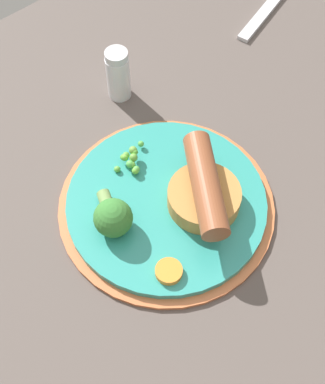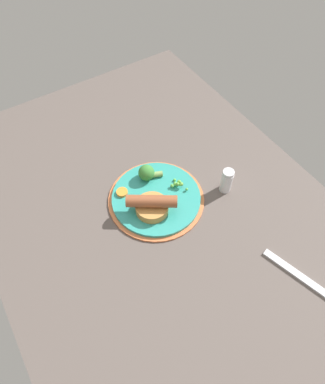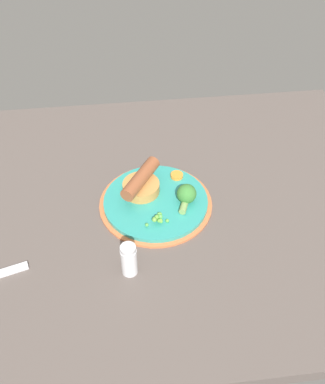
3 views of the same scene
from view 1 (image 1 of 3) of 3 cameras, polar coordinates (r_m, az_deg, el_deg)
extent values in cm
cube|color=#564C47|center=(61.48, 1.65, -2.34)|extent=(110.00, 80.00, 3.00)
cylinder|color=#CC6B3D|center=(59.97, 0.41, -1.47)|extent=(24.23, 24.23, 0.50)
cylinder|color=teal|center=(59.58, 0.42, -1.25)|extent=(22.29, 22.29, 1.40)
cylinder|color=#BC8442|center=(57.98, 4.44, -0.61)|extent=(7.97, 7.97, 2.32)
cylinder|color=#472614|center=(57.12, 4.51, -0.08)|extent=(6.38, 6.38, 0.30)
cylinder|color=brown|center=(55.74, 4.62, 0.81)|extent=(9.09, 11.64, 2.98)
sphere|color=#5EB139|center=(61.25, -4.21, 3.72)|extent=(0.73, 0.73, 0.73)
sphere|color=#5EB340|center=(60.59, -3.28, 2.93)|extent=(0.82, 0.82, 0.82)
sphere|color=#5EA23B|center=(60.74, -3.11, 3.69)|extent=(0.97, 0.97, 0.97)
sphere|color=#53AE47|center=(62.62, -2.32, 5.15)|extent=(0.72, 0.72, 0.72)
sphere|color=#66A43F|center=(61.10, -3.39, 4.31)|extent=(0.98, 0.98, 0.98)
sphere|color=#56AB3A|center=(61.02, -3.10, 4.19)|extent=(0.75, 0.75, 0.75)
sphere|color=#63B138|center=(61.08, -4.05, 3.70)|extent=(0.84, 0.84, 0.84)
sphere|color=#66B63C|center=(60.38, -2.93, 2.27)|extent=(0.81, 0.81, 0.81)
sphere|color=#58A03A|center=(61.18, -3.90, 3.94)|extent=(0.80, 0.80, 0.80)
sphere|color=#55AD48|center=(60.42, -2.82, 2.42)|extent=(0.83, 0.83, 0.83)
sphere|color=#52B44C|center=(60.58, -3.48, 2.99)|extent=(0.92, 0.92, 0.92)
sphere|color=#5BAD42|center=(61.01, -4.86, 2.44)|extent=(0.75, 0.75, 0.75)
sphere|color=#387A33|center=(55.71, -5.29, -2.77)|extent=(4.17, 4.17, 4.17)
cylinder|color=#7A9E56|center=(58.24, -5.97, -1.22)|extent=(2.42, 3.27, 1.46)
cylinder|color=orange|center=(54.66, 0.68, -8.46)|extent=(3.43, 3.43, 0.78)
cube|color=silver|center=(84.37, 11.55, 19.07)|extent=(17.74, 6.51, 0.60)
cylinder|color=silver|center=(68.32, -4.73, 12.12)|extent=(2.98, 2.98, 6.14)
cylinder|color=silver|center=(65.82, -4.95, 14.28)|extent=(2.83, 2.83, 1.00)
camera|label=2|loc=(0.65, 85.07, 42.03)|focal=32.00mm
camera|label=3|loc=(0.92, -49.01, 57.94)|focal=40.00mm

